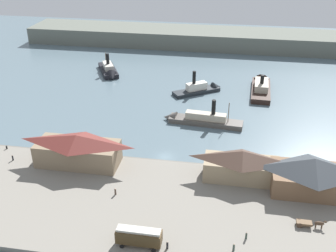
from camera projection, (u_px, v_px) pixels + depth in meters
ground_plane at (165, 157)px, 109.27m from camera, size 320.00×320.00×0.00m
quay_promenade at (148, 205)px, 89.75m from camera, size 110.00×36.00×1.20m
seawall_edge at (163, 162)px, 105.89m from camera, size 110.00×0.80×1.00m
ferry_shed_customs_shed at (78, 149)px, 102.19m from camera, size 21.60×9.06×8.34m
ferry_shed_central_terminal at (242, 165)px, 96.31m from camera, size 18.49×7.68×7.73m
ferry_shed_west_terminal at (312, 174)px, 91.88m from camera, size 18.82×11.04×8.62m
street_tram at (139, 236)px, 76.83m from camera, size 8.89×2.89×4.03m
horse_cart at (309, 223)px, 82.24m from camera, size 5.99×1.62×1.87m
pedestrian_near_east_shed at (167, 245)px, 76.80m from camera, size 0.43×0.43×1.74m
pedestrian_by_tram at (246, 236)px, 79.15m from camera, size 0.41×0.41×1.66m
pedestrian_walking_west at (234, 248)px, 76.27m from camera, size 0.43×0.43×1.73m
pedestrian_walking_east at (13, 158)px, 105.07m from camera, size 0.40×0.40×1.61m
pedestrian_near_cart at (115, 192)px, 91.89m from camera, size 0.43×0.43×1.73m
mooring_post_center_east at (7, 147)px, 110.47m from camera, size 0.44×0.44×0.90m
mooring_post_west at (35, 150)px, 109.42m from camera, size 0.44×0.44×0.90m
ferry_departing_north at (261, 86)px, 151.43m from camera, size 7.83×24.97×9.66m
ferry_near_quay at (109, 71)px, 166.85m from camera, size 13.75×19.88×10.12m
ferry_outer_harbor at (197, 119)px, 126.71m from camera, size 25.78×6.87×9.94m
ferry_mid_harbor at (202, 89)px, 149.77m from camera, size 18.78×15.09×10.27m
far_headland at (203, 38)px, 203.63m from camera, size 180.00×24.00×8.00m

